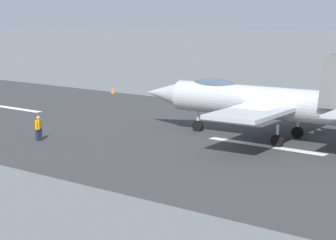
% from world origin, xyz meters
% --- Properties ---
extents(ground_plane, '(400.00, 400.00, 0.00)m').
position_xyz_m(ground_plane, '(0.00, 0.00, 0.00)').
color(ground_plane, slate).
extents(runway_strip, '(240.00, 26.00, 0.02)m').
position_xyz_m(runway_strip, '(-0.02, 0.00, 0.01)').
color(runway_strip, '#353638').
rests_on(runway_strip, ground).
extents(fighter_jet, '(17.12, 13.36, 5.69)m').
position_xyz_m(fighter_jet, '(0.71, -1.74, 2.49)').
color(fighter_jet, '#AEAFB5').
rests_on(fighter_jet, ground).
extents(crew_person, '(0.45, 0.64, 1.62)m').
position_xyz_m(crew_person, '(11.54, 7.50, 0.81)').
color(crew_person, '#1E2338').
rests_on(crew_person, ground).
extents(marker_cone_mid, '(0.44, 0.44, 0.55)m').
position_xyz_m(marker_cone_mid, '(8.48, -12.30, 0.28)').
color(marker_cone_mid, orange).
rests_on(marker_cone_mid, ground).
extents(marker_cone_far, '(0.44, 0.44, 0.55)m').
position_xyz_m(marker_cone_far, '(23.57, -12.30, 0.28)').
color(marker_cone_far, orange).
rests_on(marker_cone_far, ground).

